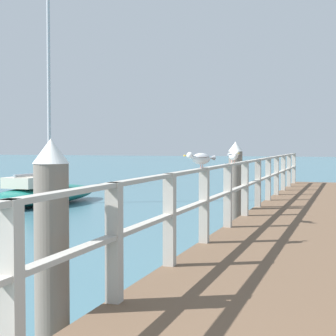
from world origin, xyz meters
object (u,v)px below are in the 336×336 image
object	(u,v)px
seagull_background	(234,155)
boat_3	(44,192)
seagull_foreground	(201,158)
dock_piling_far	(235,185)
dock_piling_near	(52,250)

from	to	relation	value
seagull_background	boat_3	size ratio (longest dim) A/B	0.07
seagull_foreground	boat_3	distance (m)	10.14
dock_piling_far	seagull_background	xyz separation A→B (m)	(0.38, -2.15, 0.66)
dock_piling_far	seagull_foreground	distance (m)	4.41
dock_piling_far	dock_piling_near	bearing A→B (deg)	-90.00
seagull_background	dock_piling_near	bearing A→B (deg)	55.42
boat_3	dock_piling_far	bearing A→B (deg)	-21.56
seagull_foreground	seagull_background	distance (m)	2.19
seagull_foreground	boat_3	bearing A→B (deg)	-5.93
dock_piling_far	boat_3	world-z (taller)	boat_3
seagull_foreground	dock_piling_far	bearing A→B (deg)	-42.30
dock_piling_near	boat_3	distance (m)	12.59
seagull_foreground	boat_3	world-z (taller)	boat_3
dock_piling_near	seagull_foreground	bearing A→B (deg)	83.61
dock_piling_near	dock_piling_far	xyz separation A→B (m)	(0.00, 7.68, 0.00)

